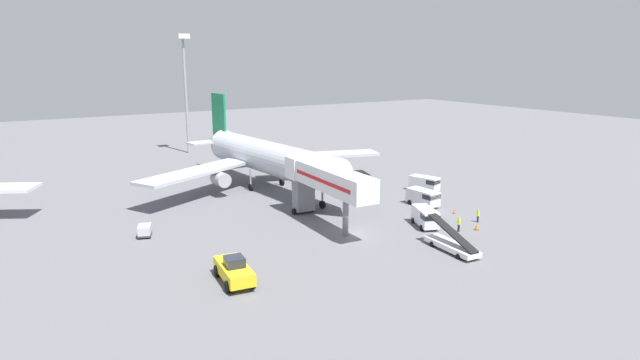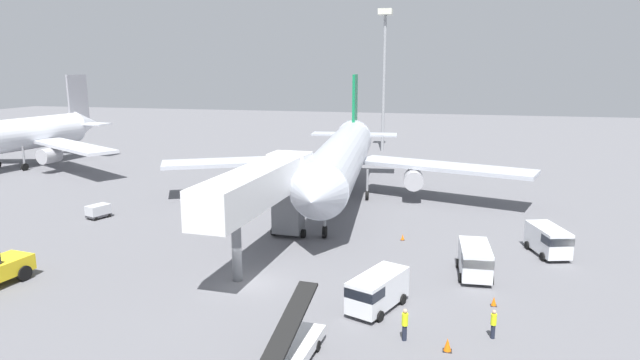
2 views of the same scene
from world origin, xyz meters
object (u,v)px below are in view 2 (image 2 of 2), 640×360
at_px(apron_light_mast, 385,54).
at_px(ground_crew_worker_midground, 405,324).
at_px(airplane_at_gate, 342,157).
at_px(service_van_mid_center, 475,260).
at_px(ground_crew_worker_foreground, 493,323).
at_px(safety_cone_alpha, 494,301).
at_px(service_van_rear_right, 549,240).
at_px(safety_cone_bravo, 447,345).
at_px(airplane_background, 4,137).
at_px(baggage_cart_mid_right, 98,211).
at_px(jet_bridge, 264,188).
at_px(belt_loader_truck, 286,355).
at_px(safety_cone_charlie, 403,237).
at_px(service_van_rear_left, 377,290).

bearing_deg(apron_light_mast, ground_crew_worker_midground, -81.60).
bearing_deg(airplane_at_gate, service_van_mid_center, -55.37).
height_order(ground_crew_worker_foreground, safety_cone_alpha, ground_crew_worker_foreground).
height_order(service_van_rear_right, ground_crew_worker_midground, service_van_rear_right).
relative_size(safety_cone_bravo, airplane_background, 0.02).
bearing_deg(apron_light_mast, airplane_at_gate, -89.53).
height_order(airplane_at_gate, baggage_cart_mid_right, airplane_at_gate).
bearing_deg(safety_cone_bravo, jet_bridge, 141.11).
xyz_separation_m(safety_cone_alpha, airplane_background, (-67.42, 31.70, 4.70)).
relative_size(belt_loader_truck, baggage_cart_mid_right, 2.89).
relative_size(belt_loader_truck, service_van_rear_right, 1.46).
xyz_separation_m(jet_bridge, ground_crew_worker_midground, (12.16, -11.09, -4.68)).
distance_m(airplane_background, apron_light_mast, 62.29).
relative_size(jet_bridge, ground_crew_worker_foreground, 10.21).
xyz_separation_m(safety_cone_charlie, apron_light_mast, (-8.51, 51.57, 17.19)).
xyz_separation_m(airplane_at_gate, baggage_cart_mid_right, (-22.51, -13.27, -4.30)).
distance_m(service_van_rear_right, ground_crew_worker_foreground, 16.34).
bearing_deg(service_van_rear_right, service_van_mid_center, -133.89).
xyz_separation_m(ground_crew_worker_foreground, ground_crew_worker_midground, (-4.82, -1.42, 0.09)).
height_order(jet_bridge, baggage_cart_mid_right, jet_bridge).
xyz_separation_m(airplane_at_gate, service_van_mid_center, (14.07, -20.37, -3.77)).
distance_m(service_van_rear_right, apron_light_mast, 58.71).
xyz_separation_m(service_van_mid_center, baggage_cart_mid_right, (-36.58, 7.10, -0.54)).
relative_size(belt_loader_truck, safety_cone_alpha, 11.90).
bearing_deg(jet_bridge, safety_cone_charlie, 33.52).
bearing_deg(safety_cone_alpha, service_van_rear_left, -162.20).
relative_size(safety_cone_alpha, apron_light_mast, 0.02).
height_order(service_van_rear_left, safety_cone_charlie, service_van_rear_left).
bearing_deg(belt_loader_truck, jet_bridge, 113.20).
height_order(service_van_mid_center, ground_crew_worker_midground, service_van_mid_center).
xyz_separation_m(airplane_at_gate, jet_bridge, (-2.20, -19.98, 0.61)).
xyz_separation_m(service_van_mid_center, ground_crew_worker_midground, (-4.11, -10.70, -0.30)).
xyz_separation_m(belt_loader_truck, ground_crew_worker_foreground, (10.35, 5.79, 0.13)).
relative_size(service_van_mid_center, ground_crew_worker_midground, 2.61).
height_order(belt_loader_truck, ground_crew_worker_foreground, belt_loader_truck).
bearing_deg(apron_light_mast, ground_crew_worker_foreground, -77.51).
bearing_deg(ground_crew_worker_midground, baggage_cart_mid_right, 151.27).
height_order(service_van_mid_center, ground_crew_worker_foreground, service_van_mid_center).
xyz_separation_m(ground_crew_worker_midground, safety_cone_alpha, (5.17, 5.87, -0.70)).
relative_size(ground_crew_worker_midground, apron_light_mast, 0.07).
xyz_separation_m(service_van_rear_left, ground_crew_worker_foreground, (6.89, -2.12, -0.38)).
relative_size(service_van_rear_left, ground_crew_worker_foreground, 3.04).
distance_m(safety_cone_alpha, airplane_background, 74.65).
distance_m(service_van_rear_left, ground_crew_worker_midground, 4.11).
height_order(ground_crew_worker_foreground, apron_light_mast, apron_light_mast).
distance_m(belt_loader_truck, service_van_mid_center, 17.90).
height_order(safety_cone_charlie, airplane_background, airplane_background).
bearing_deg(service_van_rear_right, jet_bridge, -165.38).
relative_size(service_van_mid_center, service_van_rear_right, 1.00).
bearing_deg(safety_cone_bravo, baggage_cart_mid_right, 152.12).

